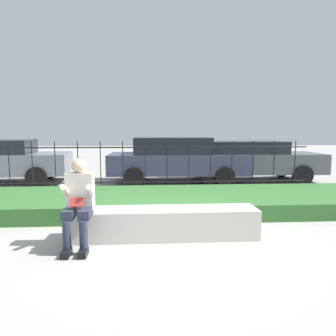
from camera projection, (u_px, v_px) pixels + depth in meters
ground_plane at (164, 238)px, 5.08m from camera, size 60.00×60.00×0.00m
stone_bench at (163, 225)px, 5.06m from camera, size 2.90×0.56×0.46m
person_seated_reader at (79, 199)px, 4.61m from camera, size 0.42×0.73×1.26m
grass_berm at (159, 202)px, 6.91m from camera, size 10.21×2.33×0.32m
iron_fence at (156, 166)px, 8.73m from camera, size 8.21×0.03×1.37m
car_parked_center at (176, 159)px, 10.49m from camera, size 4.40×2.09×1.43m
car_parked_right at (248, 159)px, 10.69m from camera, size 4.58×2.04×1.31m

